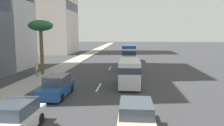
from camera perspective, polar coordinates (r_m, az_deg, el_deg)
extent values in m
plane|color=#38383A|center=(36.32, 0.06, -0.29)|extent=(198.00, 198.00, 0.00)
cube|color=#9E9B93|center=(37.54, -10.69, -0.05)|extent=(162.00, 3.06, 0.15)
cube|color=silver|center=(20.85, -3.50, -6.31)|extent=(3.20, 0.16, 0.01)
cube|color=silver|center=(32.09, -0.56, -1.34)|extent=(3.20, 0.16, 0.01)
cube|color=silver|center=(39.31, 4.45, 2.32)|extent=(6.16, 2.29, 2.29)
cube|color=#1E4C93|center=(39.21, 4.47, 4.30)|extent=(6.16, 2.29, 0.44)
cube|color=#28333D|center=(39.27, 4.45, 2.95)|extent=(6.17, 2.29, 0.76)
cylinder|color=black|center=(41.21, 2.94, 1.24)|extent=(0.84, 0.26, 0.84)
cylinder|color=black|center=(41.20, 5.96, 1.20)|extent=(0.84, 0.26, 0.84)
cylinder|color=black|center=(37.66, 2.76, 0.63)|extent=(0.84, 0.26, 0.84)
cylinder|color=black|center=(37.65, 6.07, 0.59)|extent=(0.84, 0.26, 0.84)
cube|color=#A51E1E|center=(29.48, 4.34, -1.02)|extent=(4.50, 1.81, 0.84)
cube|color=#38424C|center=(29.15, 4.35, 0.40)|extent=(2.48, 1.67, 0.69)
cylinder|color=black|center=(30.91, 2.81, -1.11)|extent=(0.64, 0.22, 0.64)
cylinder|color=black|center=(30.90, 5.90, -1.14)|extent=(0.64, 0.22, 0.64)
cylinder|color=black|center=(28.16, 2.62, -1.98)|extent=(0.64, 0.22, 0.64)
cylinder|color=black|center=(28.15, 6.02, -2.02)|extent=(0.64, 0.22, 0.64)
cube|color=silver|center=(12.45, -24.28, -14.11)|extent=(4.17, 1.83, 0.78)
cube|color=#38424C|center=(12.38, -23.99, -10.71)|extent=(2.29, 1.68, 0.64)
cylinder|color=black|center=(13.26, -18.17, -13.59)|extent=(0.64, 0.22, 0.64)
cylinder|color=black|center=(13.98, -24.70, -12.81)|extent=(0.64, 0.22, 0.64)
cube|color=beige|center=(11.95, 6.21, -14.39)|extent=(4.11, 1.80, 0.77)
cube|color=#38424C|center=(11.51, 6.29, -11.53)|extent=(2.26, 1.66, 0.63)
cylinder|color=black|center=(13.23, 2.37, -13.24)|extent=(0.64, 0.22, 0.64)
cylinder|color=black|center=(13.28, 9.73, -13.28)|extent=(0.64, 0.22, 0.64)
cube|color=silver|center=(21.04, 4.61, -2.40)|extent=(5.14, 1.94, 2.34)
cube|color=#2D3842|center=(20.96, 4.63, -1.02)|extent=(5.15, 1.94, 0.56)
cylinder|color=black|center=(22.77, 2.27, -4.19)|extent=(0.72, 0.24, 0.72)
cylinder|color=black|center=(22.77, 6.92, -4.24)|extent=(0.72, 0.24, 0.72)
cylinder|color=black|center=(19.76, 1.88, -6.03)|extent=(0.72, 0.24, 0.72)
cylinder|color=black|center=(19.76, 7.26, -6.09)|extent=(0.72, 0.24, 0.72)
cube|color=#1E478C|center=(18.34, -14.17, -6.61)|extent=(4.46, 1.77, 0.83)
cube|color=#38424C|center=(18.38, -14.02, -4.16)|extent=(2.46, 1.63, 0.68)
cylinder|color=black|center=(16.89, -13.02, -8.76)|extent=(0.64, 0.22, 0.64)
cylinder|color=black|center=(17.45, -18.18, -8.42)|extent=(0.64, 0.22, 0.64)
cylinder|color=black|center=(19.45, -10.53, -6.50)|extent=(0.64, 0.22, 0.64)
cylinder|color=black|center=(19.94, -15.09, -6.29)|extent=(0.64, 0.22, 0.64)
cylinder|color=#4C8C66|center=(26.83, -19.05, -2.40)|extent=(0.14, 0.14, 0.78)
cylinder|color=#4C8C66|center=(26.98, -18.92, -2.34)|extent=(0.14, 0.14, 0.78)
cube|color=gold|center=(26.80, -19.05, -0.90)|extent=(0.37, 0.39, 0.62)
sphere|color=tan|center=(26.74, -19.09, -0.03)|extent=(0.21, 0.21, 0.21)
cylinder|color=brown|center=(27.62, -17.80, 2.75)|extent=(0.41, 0.41, 5.39)
ellipsoid|color=#236033|center=(27.54, -18.07, 9.24)|extent=(2.86, 2.86, 1.29)
cube|color=#2D3847|center=(57.84, -10.27, 14.17)|extent=(11.04, 0.08, 2.16)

